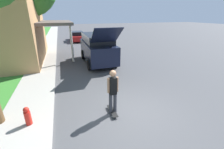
% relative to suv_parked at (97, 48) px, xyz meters
% --- Properties ---
extents(ground_plane, '(120.00, 120.00, 0.00)m').
position_rel_suv_parked_xyz_m(ground_plane, '(-0.40, -6.67, -1.14)').
color(ground_plane, '#49494C').
extents(sidewalk, '(1.80, 80.00, 0.10)m').
position_rel_suv_parked_xyz_m(sidewalk, '(-4.00, -0.67, -1.09)').
color(sidewalk, '#ADA89E').
rests_on(sidewalk, ground_plane).
extents(suv_parked, '(2.06, 5.38, 2.83)m').
position_rel_suv_parked_xyz_m(suv_parked, '(0.00, 0.00, 0.00)').
color(suv_parked, black).
rests_on(suv_parked, ground_plane).
extents(car_down_street, '(1.89, 4.53, 1.29)m').
position_rel_suv_parked_xyz_m(car_down_street, '(-0.31, 11.14, -0.52)').
color(car_down_street, maroon).
rests_on(car_down_street, ground_plane).
extents(skateboarder, '(0.41, 0.23, 1.72)m').
position_rel_suv_parked_xyz_m(skateboarder, '(-0.97, -6.47, -0.18)').
color(skateboarder, '#38383D').
rests_on(skateboarder, ground_plane).
extents(skateboard, '(0.21, 0.82, 0.10)m').
position_rel_suv_parked_xyz_m(skateboard, '(-0.99, -6.45, -1.06)').
color(skateboard, black).
rests_on(skateboard, ground_plane).
extents(fire_hydrant, '(0.20, 0.20, 0.65)m').
position_rel_suv_parked_xyz_m(fire_hydrant, '(-3.83, -6.28, -0.73)').
color(fire_hydrant, red).
rests_on(fire_hydrant, sidewalk).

